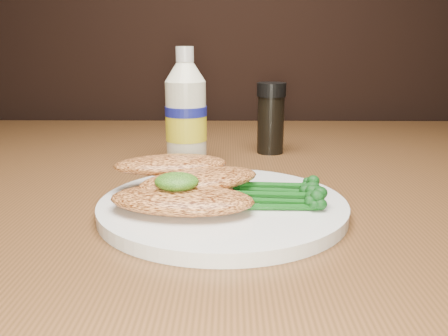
{
  "coord_description": "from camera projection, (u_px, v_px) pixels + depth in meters",
  "views": [
    {
      "loc": [
        0.1,
        0.44,
        0.91
      ],
      "look_at": [
        0.09,
        0.91,
        0.79
      ],
      "focal_mm": 37.96,
      "sensor_mm": 36.0,
      "label": 1
    }
  ],
  "objects": [
    {
      "name": "chicken_mid",
      "position": [
        200.0,
        180.0,
        0.47
      ],
      "size": [
        0.14,
        0.11,
        0.02
      ],
      "primitive_type": "ellipsoid",
      "rotation": [
        0.0,
        0.0,
        0.49
      ],
      "color": "#E88F49",
      "rests_on": "plate"
    },
    {
      "name": "chicken_front",
      "position": [
        182.0,
        200.0,
        0.43
      ],
      "size": [
        0.14,
        0.09,
        0.02
      ],
      "primitive_type": "ellipsoid",
      "rotation": [
        0.0,
        0.0,
        -0.12
      ],
      "color": "#E88F49",
      "rests_on": "plate"
    },
    {
      "name": "mayo_bottle",
      "position": [
        186.0,
        107.0,
        0.63
      ],
      "size": [
        0.07,
        0.07,
        0.16
      ],
      "primitive_type": null,
      "rotation": [
        0.0,
        0.0,
        -0.18
      ],
      "color": "#F1EECC",
      "rests_on": "dining_table"
    },
    {
      "name": "pepper_grinder",
      "position": [
        271.0,
        118.0,
        0.71
      ],
      "size": [
        0.06,
        0.06,
        0.11
      ],
      "primitive_type": null,
      "rotation": [
        0.0,
        0.0,
        0.43
      ],
      "color": "black",
      "rests_on": "dining_table"
    },
    {
      "name": "chicken_back",
      "position": [
        171.0,
        164.0,
        0.5
      ],
      "size": [
        0.13,
        0.08,
        0.02
      ],
      "primitive_type": "ellipsoid",
      "rotation": [
        0.0,
        0.0,
        0.18
      ],
      "color": "#E88F49",
      "rests_on": "plate"
    },
    {
      "name": "plate",
      "position": [
        223.0,
        206.0,
        0.47
      ],
      "size": [
        0.24,
        0.24,
        0.01
      ],
      "primitive_type": "cylinder",
      "color": "white",
      "rests_on": "dining_table"
    },
    {
      "name": "broccolini_bundle",
      "position": [
        276.0,
        191.0,
        0.46
      ],
      "size": [
        0.14,
        0.12,
        0.02
      ],
      "primitive_type": null,
      "rotation": [
        0.0,
        0.0,
        0.29
      ],
      "color": "#114E13",
      "rests_on": "plate"
    },
    {
      "name": "pesto_front",
      "position": [
        177.0,
        182.0,
        0.43
      ],
      "size": [
        0.05,
        0.04,
        0.02
      ],
      "primitive_type": "ellipsoid",
      "rotation": [
        0.0,
        0.0,
        -0.18
      ],
      "color": "black",
      "rests_on": "chicken_front"
    }
  ]
}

